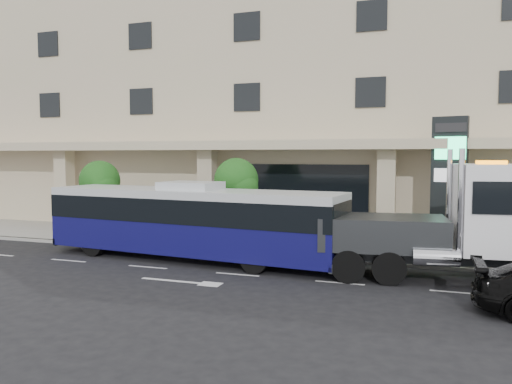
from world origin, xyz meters
TOP-DOWN VIEW (x-y plane):
  - ground at (0.00, 0.00)m, footprint 120.00×120.00m
  - sidewalk at (0.00, 5.00)m, footprint 120.00×6.00m
  - curb at (0.00, 2.00)m, footprint 120.00×0.30m
  - convention_center at (-0.00, 15.42)m, footprint 60.00×17.60m
  - tree_left at (-9.97, 3.59)m, footprint 2.27×2.20m
  - tree_mid at (-1.97, 3.59)m, footprint 2.28×2.20m
  - tree_right at (9.53, 3.59)m, footprint 2.10×2.00m
  - city_bus at (-2.95, 0.45)m, footprint 13.97×4.31m
  - tow_truck at (8.17, 0.22)m, footprint 10.79×3.67m
  - signage_pylon at (7.93, 5.69)m, footprint 1.65×0.88m

SIDE VIEW (x-z plane):
  - ground at x=0.00m, z-range 0.00..0.00m
  - sidewalk at x=0.00m, z-range 0.00..0.15m
  - curb at x=0.00m, z-range 0.00..0.15m
  - city_bus at x=-2.95m, z-range 0.03..3.51m
  - tow_truck at x=8.17m, z-range -0.43..4.45m
  - tree_right at x=9.53m, z-range 1.01..5.06m
  - tree_left at x=-9.97m, z-range 1.00..5.22m
  - tree_mid at x=-1.97m, z-range 1.07..5.45m
  - signage_pylon at x=7.93m, z-range 0.20..6.51m
  - convention_center at x=0.00m, z-range -0.03..19.97m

